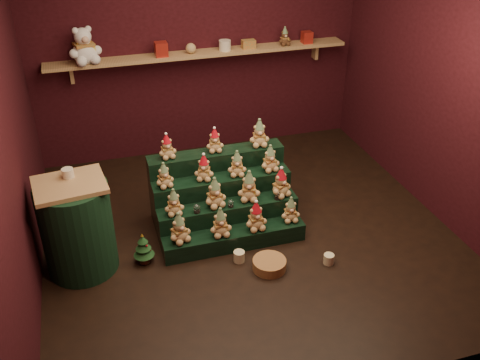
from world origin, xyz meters
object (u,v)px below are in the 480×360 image
object	(u,v)px
mug_right	(329,259)
white_bear	(83,40)
mini_christmas_tree	(143,248)
brown_bear	(285,36)
mug_left	(239,256)
riser_tier_front	(234,239)
snow_globe_a	(197,209)
snow_globe_c	(278,195)
snow_globe_b	(231,203)
wicker_basket	(269,264)
side_table	(77,227)

from	to	relation	value
mug_right	white_bear	world-z (taller)	white_bear
mini_christmas_tree	brown_bear	size ratio (longest dim) A/B	1.52
mug_left	white_bear	size ratio (longest dim) A/B	0.21
riser_tier_front	brown_bear	world-z (taller)	brown_bear
mug_right	snow_globe_a	bearing A→B (deg)	148.78
mug_left	white_bear	distance (m)	2.93
snow_globe_a	snow_globe_c	world-z (taller)	snow_globe_c
snow_globe_c	mini_christmas_tree	xyz separation A→B (m)	(-1.37, -0.15, -0.24)
snow_globe_b	snow_globe_c	size ratio (longest dim) A/B	0.86
snow_globe_c	wicker_basket	size ratio (longest dim) A/B	0.28
mug_left	riser_tier_front	bearing A→B (deg)	84.75
brown_bear	mug_right	bearing A→B (deg)	-104.32
riser_tier_front	mug_right	xyz separation A→B (m)	(0.77, -0.50, -0.04)
mini_christmas_tree	white_bear	size ratio (longest dim) A/B	0.65
riser_tier_front	snow_globe_a	bearing A→B (deg)	153.71
snow_globe_a	mini_christmas_tree	xyz separation A→B (m)	(-0.55, -0.15, -0.24)
snow_globe_c	side_table	world-z (taller)	side_table
snow_globe_b	white_bear	distance (m)	2.47
snow_globe_a	brown_bear	world-z (taller)	brown_bear
riser_tier_front	snow_globe_c	distance (m)	0.61
side_table	mini_christmas_tree	distance (m)	0.63
snow_globe_a	mug_left	xyz separation A→B (m)	(0.30, -0.39, -0.35)
snow_globe_c	mug_right	size ratio (longest dim) A/B	0.90
snow_globe_b	snow_globe_c	bearing A→B (deg)	-0.00
white_bear	brown_bear	bearing A→B (deg)	-13.69
mug_left	snow_globe_a	bearing A→B (deg)	127.98
side_table	white_bear	distance (m)	2.23
snow_globe_a	side_table	bearing A→B (deg)	-177.42
mug_right	wicker_basket	bearing A→B (deg)	171.02
snow_globe_c	brown_bear	world-z (taller)	brown_bear
snow_globe_a	wicker_basket	world-z (taller)	snow_globe_a
mini_christmas_tree	mug_left	bearing A→B (deg)	-15.77
snow_globe_b	side_table	bearing A→B (deg)	-178.02
snow_globe_c	white_bear	distance (m)	2.72
snow_globe_b	snow_globe_c	world-z (taller)	snow_globe_c
snow_globe_a	mini_christmas_tree	world-z (taller)	snow_globe_a
side_table	wicker_basket	bearing A→B (deg)	-24.66
mini_christmas_tree	white_bear	bearing A→B (deg)	96.98
snow_globe_a	snow_globe_b	xyz separation A→B (m)	(0.33, 0.00, -0.01)
snow_globe_b	snow_globe_c	xyz separation A→B (m)	(0.49, -0.00, 0.01)
riser_tier_front	snow_globe_a	world-z (taller)	snow_globe_a
mug_left	mug_right	xyz separation A→B (m)	(0.79, -0.28, -0.00)
riser_tier_front	brown_bear	distance (m)	2.72
snow_globe_a	snow_globe_b	world-z (taller)	snow_globe_a
side_table	mug_left	xyz separation A→B (m)	(1.40, -0.34, -0.40)
riser_tier_front	mini_christmas_tree	world-z (taller)	mini_christmas_tree
mug_right	white_bear	distance (m)	3.50
mug_right	wicker_basket	xyz separation A→B (m)	(-0.56, 0.09, -0.00)
snow_globe_b	mini_christmas_tree	bearing A→B (deg)	-170.59
snow_globe_b	wicker_basket	world-z (taller)	snow_globe_b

